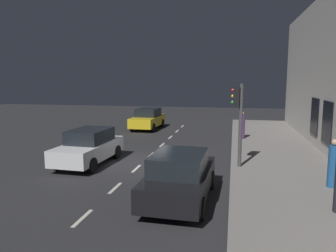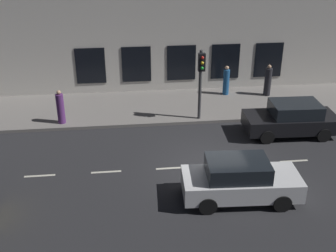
% 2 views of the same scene
% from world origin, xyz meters
% --- Properties ---
extents(ground_plane, '(60.00, 60.00, 0.00)m').
position_xyz_m(ground_plane, '(0.00, 0.00, 0.00)').
color(ground_plane, '#28282B').
extents(sidewalk, '(4.50, 32.00, 0.15)m').
position_xyz_m(sidewalk, '(6.25, 0.00, 0.07)').
color(sidewalk, gray).
rests_on(sidewalk, ground).
extents(building_facade, '(0.65, 32.00, 8.30)m').
position_xyz_m(building_facade, '(8.80, 0.00, 4.14)').
color(building_facade, beige).
rests_on(building_facade, ground).
extents(lane_centre_line, '(0.12, 27.20, 0.01)m').
position_xyz_m(lane_centre_line, '(0.00, -1.00, 0.00)').
color(lane_centre_line, beige).
rests_on(lane_centre_line, ground).
extents(traffic_light, '(0.50, 0.32, 3.50)m').
position_xyz_m(traffic_light, '(4.25, -0.34, 2.50)').
color(traffic_light, '#424244').
rests_on(traffic_light, sidewalk).
extents(parked_car_0, '(2.01, 4.29, 1.58)m').
position_xyz_m(parked_car_0, '(2.45, -4.34, 0.79)').
color(parked_car_0, black).
rests_on(parked_car_0, ground).
extents(parked_car_1, '(1.97, 4.23, 1.58)m').
position_xyz_m(parked_car_1, '(-2.34, -0.60, 0.79)').
color(parked_car_1, silver).
rests_on(parked_car_1, ground).
extents(pedestrian_0, '(0.49, 0.49, 1.68)m').
position_xyz_m(pedestrian_0, '(7.45, -2.43, 0.93)').
color(pedestrian_0, '#1E5189').
rests_on(pedestrian_0, sidewalk).
extents(pedestrian_1, '(0.45, 0.45, 1.78)m').
position_xyz_m(pedestrian_1, '(7.06, -4.72, 0.97)').
color(pedestrian_1, '#232328').
rests_on(pedestrian_1, sidewalk).
extents(pedestrian_2, '(0.52, 0.52, 1.69)m').
position_xyz_m(pedestrian_2, '(4.58, 6.43, 0.93)').
color(pedestrian_2, '#5B2D70').
rests_on(pedestrian_2, sidewalk).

